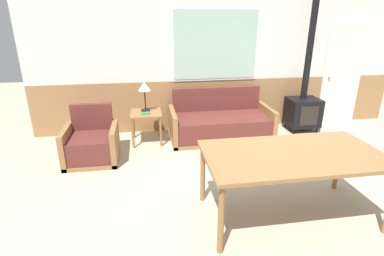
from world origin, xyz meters
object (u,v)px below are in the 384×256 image
side_table (146,117)px  wood_stove (304,104)px  couch (220,124)px  armchair (92,145)px  dining_table (293,159)px  table_lamp (144,88)px

side_table → wood_stove: 3.04m
couch → side_table: (-1.34, 0.02, 0.20)m
couch → wood_stove: bearing=5.5°
armchair → dining_table: 3.02m
table_lamp → wood_stove: bearing=1.0°
armchair → dining_table: bearing=-51.1°
side_table → table_lamp: 0.51m
dining_table → table_lamp: bearing=121.5°
side_table → couch: bearing=-0.7°
couch → dining_table: bearing=-85.6°
table_lamp → dining_table: size_ratio=0.27×
armchair → couch: bearing=0.8°
wood_stove → couch: bearing=-174.5°
armchair → wood_stove: bearing=-3.3°
wood_stove → armchair: bearing=-169.2°
wood_stove → dining_table: bearing=-120.8°
side_table → table_lamp: (-0.00, 0.09, 0.50)m
wood_stove → table_lamp: bearing=-179.0°
dining_table → wood_stove: bearing=59.2°
side_table → wood_stove: bearing=2.7°
couch → armchair: (-2.20, -0.58, -0.00)m
armchair → table_lamp: bearing=24.9°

